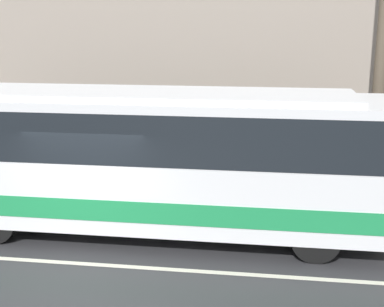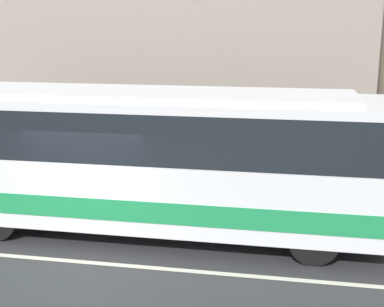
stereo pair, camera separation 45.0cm
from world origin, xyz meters
TOP-DOWN VIEW (x-y plane):
  - ground_plane at (0.00, 0.00)m, footprint 60.00×60.00m
  - sidewalk at (0.00, 5.45)m, footprint 60.00×2.91m
  - building_facade at (0.00, 7.05)m, footprint 60.00×0.35m
  - lane_stripe at (0.00, 0.00)m, footprint 54.00×0.14m
  - transit_bus at (0.88, 1.88)m, footprint 10.76×2.56m
  - utility_pole_near at (6.34, 4.56)m, footprint 0.31×0.31m

SIDE VIEW (x-z plane):
  - ground_plane at x=0.00m, z-range 0.00..0.00m
  - lane_stripe at x=0.00m, z-range 0.00..0.01m
  - sidewalk at x=0.00m, z-range 0.00..0.12m
  - transit_bus at x=0.88m, z-range 0.20..3.39m
  - utility_pole_near at x=6.34m, z-range 0.12..8.61m
  - building_facade at x=0.00m, z-range -0.16..8.93m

